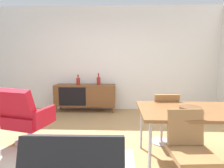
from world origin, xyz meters
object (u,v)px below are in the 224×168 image
object	(u,v)px
vase_sculptural_dark	(78,81)
dining_table	(202,113)
wooden_bowl_on_table	(190,109)
vase_cobalt	(99,81)
dining_chair_front_left	(189,150)
sideboard	(85,95)
dining_chair_back_left	(163,116)
lounge_chair_red	(25,116)

from	to	relation	value
vase_sculptural_dark	dining_table	size ratio (longest dim) A/B	0.17
wooden_bowl_on_table	dining_table	bearing A→B (deg)	27.52
vase_cobalt	dining_chair_front_left	world-z (taller)	vase_cobalt
wooden_bowl_on_table	dining_chair_front_left	xyz separation A→B (m)	(-0.17, -0.46, -0.30)
sideboard	wooden_bowl_on_table	world-z (taller)	wooden_bowl_on_table
dining_chair_front_left	dining_chair_back_left	bearing A→B (deg)	89.57
sideboard	vase_cobalt	xyz separation A→B (m)	(0.36, 0.00, 0.39)
dining_table	dining_chair_back_left	xyz separation A→B (m)	(-0.35, 0.56, -0.23)
sideboard	dining_table	bearing A→B (deg)	-50.98
vase_cobalt	lounge_chair_red	size ratio (longest dim) A/B	0.33
vase_sculptural_dark	wooden_bowl_on_table	size ratio (longest dim) A/B	1.03
dining_table	dining_chair_back_left	distance (m)	0.70
sideboard	wooden_bowl_on_table	bearing A→B (deg)	-54.76
vase_sculptural_dark	lounge_chair_red	bearing A→B (deg)	-102.90
sideboard	wooden_bowl_on_table	distance (m)	3.11
vase_cobalt	dining_chair_back_left	size ratio (longest dim) A/B	0.36
vase_cobalt	dining_chair_back_left	bearing A→B (deg)	-56.03
sideboard	vase_cobalt	bearing A→B (deg)	0.30
lounge_chair_red	dining_table	bearing A→B (deg)	-10.77
vase_sculptural_dark	wooden_bowl_on_table	xyz separation A→B (m)	(1.97, -2.53, -0.05)
dining_table	wooden_bowl_on_table	distance (m)	0.22
wooden_bowl_on_table	dining_chair_front_left	distance (m)	0.58
dining_chair_front_left	dining_chair_back_left	size ratio (longest dim) A/B	1.00
dining_table	lounge_chair_red	size ratio (longest dim) A/B	1.69
dining_table	vase_sculptural_dark	bearing A→B (deg)	131.50
vase_sculptural_dark	dining_table	world-z (taller)	vase_sculptural_dark
wooden_bowl_on_table	lounge_chair_red	xyz separation A→B (m)	(-2.41, 0.59, -0.30)
sideboard	wooden_bowl_on_table	size ratio (longest dim) A/B	6.15
vase_sculptural_dark	lounge_chair_red	size ratio (longest dim) A/B	0.28
dining_chair_back_left	lounge_chair_red	world-z (taller)	lounge_chair_red
vase_cobalt	wooden_bowl_on_table	bearing A→B (deg)	-60.61
dining_table	dining_chair_front_left	xyz separation A→B (m)	(-0.35, -0.56, -0.23)
sideboard	dining_chair_back_left	xyz separation A→B (m)	(1.63, -1.87, 0.03)
sideboard	wooden_bowl_on_table	xyz separation A→B (m)	(1.79, -2.53, 0.33)
dining_chair_front_left	dining_chair_back_left	xyz separation A→B (m)	(0.01, 1.12, 0.00)
vase_cobalt	dining_table	bearing A→B (deg)	-56.53
sideboard	vase_sculptural_dark	bearing A→B (deg)	179.41
dining_chair_back_left	dining_table	bearing A→B (deg)	-58.23
vase_cobalt	vase_sculptural_dark	size ratio (longest dim) A/B	1.16
dining_chair_front_left	lounge_chair_red	xyz separation A→B (m)	(-2.24, 1.05, -0.00)
wooden_bowl_on_table	vase_cobalt	bearing A→B (deg)	119.39
dining_table	wooden_bowl_on_table	size ratio (longest dim) A/B	6.15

